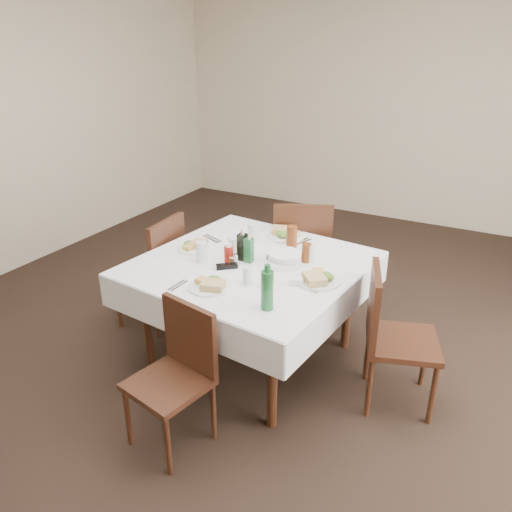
{
  "coord_description": "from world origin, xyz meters",
  "views": [
    {
      "loc": [
        1.3,
        -2.69,
        2.16
      ],
      "look_at": [
        -0.15,
        0.0,
        0.8
      ],
      "focal_mm": 35.0,
      "sensor_mm": 36.0,
      "label": 1
    }
  ],
  "objects_px": {
    "dining_table": "(251,272)",
    "chair_south": "(179,366)",
    "chair_north": "(302,249)",
    "chair_west": "(158,266)",
    "coffee_mug": "(235,245)",
    "water_n": "(253,232)",
    "bread_basket": "(284,258)",
    "green_bottle": "(267,290)",
    "water_w": "(202,252)",
    "water_e": "(311,253)",
    "oil_cruet_dark": "(243,246)",
    "oil_cruet_green": "(249,249)",
    "ketchup_bottle": "(229,253)",
    "chair_east": "(389,330)",
    "water_s": "(248,275)"
  },
  "relations": [
    {
      "from": "water_n",
      "to": "water_e",
      "type": "bearing_deg",
      "value": -14.71
    },
    {
      "from": "chair_south",
      "to": "oil_cruet_green",
      "type": "relative_size",
      "value": 3.84
    },
    {
      "from": "oil_cruet_dark",
      "to": "oil_cruet_green",
      "type": "xyz_separation_m",
      "value": [
        0.06,
        -0.01,
        -0.01
      ]
    },
    {
      "from": "bread_basket",
      "to": "oil_cruet_green",
      "type": "relative_size",
      "value": 1.13
    },
    {
      "from": "water_s",
      "to": "bread_basket",
      "type": "bearing_deg",
      "value": 78.94
    },
    {
      "from": "chair_west",
      "to": "coffee_mug",
      "type": "distance_m",
      "value": 0.74
    },
    {
      "from": "oil_cruet_green",
      "to": "oil_cruet_dark",
      "type": "bearing_deg",
      "value": 168.04
    },
    {
      "from": "chair_south",
      "to": "water_n",
      "type": "relative_size",
      "value": 6.16
    },
    {
      "from": "chair_east",
      "to": "chair_west",
      "type": "height_order",
      "value": "chair_west"
    },
    {
      "from": "chair_west",
      "to": "water_n",
      "type": "xyz_separation_m",
      "value": [
        0.69,
        0.27,
        0.31
      ]
    },
    {
      "from": "bread_basket",
      "to": "water_e",
      "type": "bearing_deg",
      "value": 39.95
    },
    {
      "from": "oil_cruet_green",
      "to": "coffee_mug",
      "type": "height_order",
      "value": "oil_cruet_green"
    },
    {
      "from": "chair_north",
      "to": "chair_west",
      "type": "bearing_deg",
      "value": -140.03
    },
    {
      "from": "chair_south",
      "to": "chair_east",
      "type": "xyz_separation_m",
      "value": [
        0.94,
        0.86,
        0.04
      ]
    },
    {
      "from": "bread_basket",
      "to": "water_n",
      "type": "bearing_deg",
      "value": 146.23
    },
    {
      "from": "chair_east",
      "to": "water_e",
      "type": "bearing_deg",
      "value": 162.09
    },
    {
      "from": "water_n",
      "to": "ketchup_bottle",
      "type": "xyz_separation_m",
      "value": [
        0.03,
        -0.4,
        -0.01
      ]
    },
    {
      "from": "chair_north",
      "to": "chair_south",
      "type": "relative_size",
      "value": 1.17
    },
    {
      "from": "water_e",
      "to": "chair_east",
      "type": "bearing_deg",
      "value": -17.91
    },
    {
      "from": "chair_west",
      "to": "oil_cruet_green",
      "type": "bearing_deg",
      "value": -4.35
    },
    {
      "from": "dining_table",
      "to": "green_bottle",
      "type": "xyz_separation_m",
      "value": [
        0.38,
        -0.5,
        0.19
      ]
    },
    {
      "from": "water_e",
      "to": "green_bottle",
      "type": "bearing_deg",
      "value": -87.47
    },
    {
      "from": "chair_north",
      "to": "green_bottle",
      "type": "xyz_separation_m",
      "value": [
        0.35,
        -1.31,
        0.32
      ]
    },
    {
      "from": "water_n",
      "to": "coffee_mug",
      "type": "xyz_separation_m",
      "value": [
        -0.02,
        -0.23,
        -0.02
      ]
    },
    {
      "from": "chair_north",
      "to": "water_e",
      "type": "height_order",
      "value": "chair_north"
    },
    {
      "from": "green_bottle",
      "to": "chair_east",
      "type": "bearing_deg",
      "value": 41.06
    },
    {
      "from": "chair_south",
      "to": "bread_basket",
      "type": "distance_m",
      "value": 1.02
    },
    {
      "from": "bread_basket",
      "to": "chair_north",
      "type": "bearing_deg",
      "value": 104.09
    },
    {
      "from": "chair_east",
      "to": "water_s",
      "type": "relative_size",
      "value": 7.99
    },
    {
      "from": "chair_south",
      "to": "green_bottle",
      "type": "bearing_deg",
      "value": 44.63
    },
    {
      "from": "chair_south",
      "to": "water_s",
      "type": "bearing_deg",
      "value": 78.05
    },
    {
      "from": "oil_cruet_dark",
      "to": "chair_south",
      "type": "bearing_deg",
      "value": -84.46
    },
    {
      "from": "water_n",
      "to": "water_s",
      "type": "relative_size",
      "value": 1.2
    },
    {
      "from": "chair_west",
      "to": "oil_cruet_green",
      "type": "relative_size",
      "value": 4.2
    },
    {
      "from": "chair_west",
      "to": "coffee_mug",
      "type": "relative_size",
      "value": 5.71
    },
    {
      "from": "chair_south",
      "to": "water_e",
      "type": "bearing_deg",
      "value": 72.55
    },
    {
      "from": "chair_west",
      "to": "water_w",
      "type": "distance_m",
      "value": 0.68
    },
    {
      "from": "chair_east",
      "to": "bread_basket",
      "type": "height_order",
      "value": "chair_east"
    },
    {
      "from": "chair_west",
      "to": "water_n",
      "type": "height_order",
      "value": "chair_west"
    },
    {
      "from": "coffee_mug",
      "to": "water_s",
      "type": "bearing_deg",
      "value": -50.3
    },
    {
      "from": "dining_table",
      "to": "chair_south",
      "type": "relative_size",
      "value": 1.86
    },
    {
      "from": "oil_cruet_dark",
      "to": "ketchup_bottle",
      "type": "height_order",
      "value": "oil_cruet_dark"
    },
    {
      "from": "water_w",
      "to": "bread_basket",
      "type": "distance_m",
      "value": 0.55
    },
    {
      "from": "chair_east",
      "to": "oil_cruet_dark",
      "type": "relative_size",
      "value": 3.81
    },
    {
      "from": "oil_cruet_green",
      "to": "ketchup_bottle",
      "type": "bearing_deg",
      "value": -152.8
    },
    {
      "from": "oil_cruet_dark",
      "to": "oil_cruet_green",
      "type": "relative_size",
      "value": 1.09
    },
    {
      "from": "coffee_mug",
      "to": "green_bottle",
      "type": "xyz_separation_m",
      "value": [
        0.57,
        -0.61,
        0.07
      ]
    },
    {
      "from": "chair_south",
      "to": "oil_cruet_dark",
      "type": "xyz_separation_m",
      "value": [
        -0.08,
        0.87,
        0.39
      ]
    },
    {
      "from": "water_e",
      "to": "bread_basket",
      "type": "distance_m",
      "value": 0.18
    },
    {
      "from": "water_e",
      "to": "oil_cruet_dark",
      "type": "xyz_separation_m",
      "value": [
        -0.42,
        -0.19,
        0.04
      ]
    }
  ]
}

